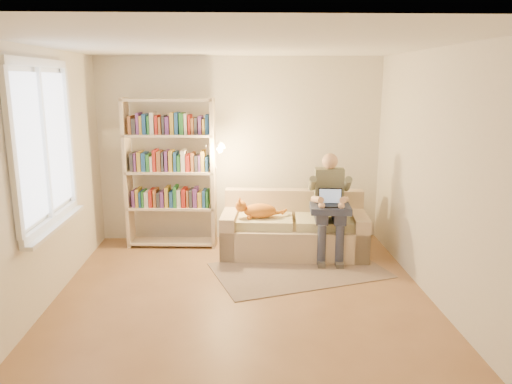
{
  "coord_description": "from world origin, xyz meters",
  "views": [
    {
      "loc": [
        -0.04,
        -4.83,
        2.28
      ],
      "look_at": [
        0.18,
        1.0,
        0.96
      ],
      "focal_mm": 35.0,
      "sensor_mm": 36.0,
      "label": 1
    }
  ],
  "objects_px": {
    "sofa": "(294,231)",
    "cat": "(259,210)",
    "bookshelf": "(171,166)",
    "laptop": "(328,201)",
    "person": "(330,200)"
  },
  "relations": [
    {
      "from": "cat",
      "to": "person",
      "type": "bearing_deg",
      "value": -1.64
    },
    {
      "from": "sofa",
      "to": "bookshelf",
      "type": "bearing_deg",
      "value": 173.4
    },
    {
      "from": "sofa",
      "to": "cat",
      "type": "xyz_separation_m",
      "value": [
        -0.47,
        -0.08,
        0.32
      ]
    },
    {
      "from": "person",
      "to": "cat",
      "type": "bearing_deg",
      "value": 178.36
    },
    {
      "from": "bookshelf",
      "to": "cat",
      "type": "bearing_deg",
      "value": -16.13
    },
    {
      "from": "person",
      "to": "cat",
      "type": "xyz_separation_m",
      "value": [
        -0.9,
        0.11,
        -0.15
      ]
    },
    {
      "from": "sofa",
      "to": "cat",
      "type": "height_order",
      "value": "sofa"
    },
    {
      "from": "sofa",
      "to": "laptop",
      "type": "distance_m",
      "value": 0.7
    },
    {
      "from": "sofa",
      "to": "bookshelf",
      "type": "xyz_separation_m",
      "value": [
        -1.66,
        0.35,
        0.84
      ]
    },
    {
      "from": "person",
      "to": "laptop",
      "type": "xyz_separation_m",
      "value": [
        -0.04,
        -0.11,
        0.02
      ]
    },
    {
      "from": "laptop",
      "to": "bookshelf",
      "type": "relative_size",
      "value": 0.16
    },
    {
      "from": "cat",
      "to": "laptop",
      "type": "relative_size",
      "value": 2.05
    },
    {
      "from": "laptop",
      "to": "bookshelf",
      "type": "height_order",
      "value": "bookshelf"
    },
    {
      "from": "cat",
      "to": "bookshelf",
      "type": "height_order",
      "value": "bookshelf"
    },
    {
      "from": "cat",
      "to": "bookshelf",
      "type": "bearing_deg",
      "value": 165.53
    }
  ]
}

